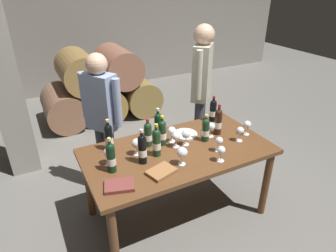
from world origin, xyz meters
name	(u,v)px	position (x,y,z in m)	size (l,w,h in m)	color
ground_plane	(177,212)	(0.00, 0.00, 0.00)	(14.00, 14.00, 0.00)	#66635E
cellar_back_wall	(73,20)	(0.00, 4.20, 1.40)	(10.00, 0.24, 2.80)	gray
barrel_stack	(101,88)	(0.00, 2.60, 0.52)	(1.86, 0.90, 1.15)	brown
stone_pillar	(1,66)	(-1.30, 1.60, 1.30)	(0.32, 0.32, 2.60)	gray
dining_table	(178,158)	(0.00, 0.00, 0.67)	(1.70, 0.90, 0.76)	brown
wine_bottle_0	(213,110)	(0.62, 0.35, 0.88)	(0.07, 0.07, 0.29)	black
wine_bottle_1	(142,149)	(-0.37, -0.04, 0.90)	(0.07, 0.07, 0.32)	black
wine_bottle_2	(111,157)	(-0.63, -0.04, 0.89)	(0.07, 0.07, 0.31)	black
wine_bottle_3	(157,142)	(-0.21, 0.01, 0.89)	(0.07, 0.07, 0.31)	#19381E
wine_bottle_4	(162,132)	(-0.08, 0.15, 0.89)	(0.07, 0.07, 0.29)	#19381E
wine_bottle_5	(148,134)	(-0.21, 0.19, 0.88)	(0.07, 0.07, 0.27)	#19381E
wine_bottle_6	(206,129)	(0.31, 0.03, 0.88)	(0.07, 0.07, 0.27)	#19381E
wine_bottle_7	(109,137)	(-0.55, 0.28, 0.89)	(0.07, 0.07, 0.31)	black
wine_bottle_8	(158,125)	(-0.06, 0.29, 0.89)	(0.07, 0.07, 0.31)	black
wine_bottle_9	(218,121)	(0.49, 0.08, 0.90)	(0.07, 0.07, 0.32)	black
wine_glass_0	(219,141)	(0.31, -0.19, 0.86)	(0.07, 0.07, 0.14)	white
wine_glass_1	(186,134)	(0.10, 0.04, 0.87)	(0.08, 0.08, 0.16)	white
wine_glass_2	(176,137)	(0.01, 0.05, 0.87)	(0.08, 0.08, 0.15)	white
wine_glass_3	(221,151)	(0.23, -0.33, 0.86)	(0.07, 0.07, 0.15)	white
wine_glass_4	(211,127)	(0.40, 0.07, 0.87)	(0.08, 0.08, 0.15)	white
wine_glass_5	(182,153)	(-0.09, -0.22, 0.87)	(0.09, 0.09, 0.16)	white
wine_glass_6	(109,153)	(-0.62, 0.06, 0.87)	(0.09, 0.09, 0.16)	white
wine_glass_7	(240,131)	(0.60, -0.13, 0.86)	(0.07, 0.07, 0.15)	white
wine_glass_8	(136,144)	(-0.36, 0.10, 0.87)	(0.08, 0.08, 0.16)	white
wine_glass_9	(172,131)	(0.02, 0.15, 0.87)	(0.08, 0.08, 0.16)	white
wine_glass_10	(247,125)	(0.74, -0.06, 0.87)	(0.07, 0.07, 0.15)	white
tasting_notebook	(161,172)	(-0.29, -0.25, 0.77)	(0.22, 0.16, 0.03)	#936038
leather_ledger	(119,185)	(-0.65, -0.26, 0.77)	(0.22, 0.16, 0.03)	brown
serving_plate	(185,134)	(0.20, 0.21, 0.77)	(0.24, 0.24, 0.01)	white
sommelier_presenting	(202,84)	(0.73, 0.75, 1.04)	(0.37, 0.38, 1.72)	#383842
taster_seated_left	(102,114)	(-0.48, 0.72, 0.92)	(0.33, 0.42, 1.54)	#383842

